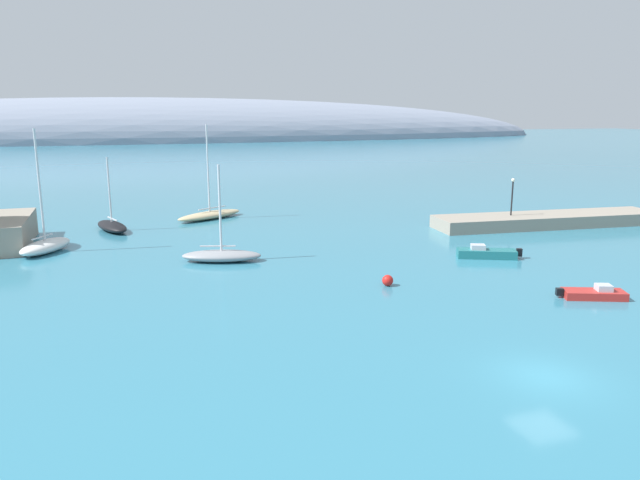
{
  "coord_description": "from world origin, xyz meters",
  "views": [
    {
      "loc": [
        -17.69,
        -20.26,
        11.69
      ],
      "look_at": [
        -3.7,
        20.41,
        2.35
      ],
      "focal_mm": 33.56,
      "sensor_mm": 36.0,
      "label": 1
    }
  ],
  "objects_px": {
    "sailboat_sand_near_shore": "(210,214)",
    "sailboat_black_end_of_line": "(112,226)",
    "sailboat_grey_outer_mooring": "(222,255)",
    "sailboat_white_mid_mooring": "(45,245)",
    "motorboat_teal_alongside_breakwater": "(486,253)",
    "mooring_buoy_red": "(388,280)",
    "harbor_lamp_post": "(512,192)",
    "motorboat_red_foreground": "(594,294)"
  },
  "relations": [
    {
      "from": "sailboat_grey_outer_mooring",
      "to": "motorboat_red_foreground",
      "type": "height_order",
      "value": "sailboat_grey_outer_mooring"
    },
    {
      "from": "sailboat_black_end_of_line",
      "to": "mooring_buoy_red",
      "type": "bearing_deg",
      "value": -163.38
    },
    {
      "from": "sailboat_black_end_of_line",
      "to": "harbor_lamp_post",
      "type": "height_order",
      "value": "sailboat_black_end_of_line"
    },
    {
      "from": "sailboat_grey_outer_mooring",
      "to": "sailboat_black_end_of_line",
      "type": "relative_size",
      "value": 1.05
    },
    {
      "from": "sailboat_sand_near_shore",
      "to": "sailboat_black_end_of_line",
      "type": "xyz_separation_m",
      "value": [
        -10.22,
        -3.64,
        -0.0
      ]
    },
    {
      "from": "sailboat_grey_outer_mooring",
      "to": "sailboat_black_end_of_line",
      "type": "bearing_deg",
      "value": 134.63
    },
    {
      "from": "sailboat_white_mid_mooring",
      "to": "sailboat_black_end_of_line",
      "type": "xyz_separation_m",
      "value": [
        5.31,
        7.99,
        -0.14
      ]
    },
    {
      "from": "sailboat_grey_outer_mooring",
      "to": "sailboat_sand_near_shore",
      "type": "bearing_deg",
      "value": 101.17
    },
    {
      "from": "harbor_lamp_post",
      "to": "sailboat_grey_outer_mooring",
      "type": "bearing_deg",
      "value": -171.7
    },
    {
      "from": "motorboat_teal_alongside_breakwater",
      "to": "harbor_lamp_post",
      "type": "distance_m",
      "value": 14.56
    },
    {
      "from": "motorboat_red_foreground",
      "to": "mooring_buoy_red",
      "type": "relative_size",
      "value": 5.6
    },
    {
      "from": "sailboat_sand_near_shore",
      "to": "sailboat_white_mid_mooring",
      "type": "distance_m",
      "value": 19.4
    },
    {
      "from": "sailboat_sand_near_shore",
      "to": "harbor_lamp_post",
      "type": "height_order",
      "value": "sailboat_sand_near_shore"
    },
    {
      "from": "sailboat_white_mid_mooring",
      "to": "mooring_buoy_red",
      "type": "height_order",
      "value": "sailboat_white_mid_mooring"
    },
    {
      "from": "sailboat_grey_outer_mooring",
      "to": "motorboat_teal_alongside_breakwater",
      "type": "height_order",
      "value": "sailboat_grey_outer_mooring"
    },
    {
      "from": "sailboat_grey_outer_mooring",
      "to": "sailboat_white_mid_mooring",
      "type": "bearing_deg",
      "value": 167.29
    },
    {
      "from": "sailboat_sand_near_shore",
      "to": "mooring_buoy_red",
      "type": "relative_size",
      "value": 13.42
    },
    {
      "from": "sailboat_grey_outer_mooring",
      "to": "sailboat_black_end_of_line",
      "type": "distance_m",
      "value": 17.73
    },
    {
      "from": "sailboat_grey_outer_mooring",
      "to": "motorboat_teal_alongside_breakwater",
      "type": "relative_size",
      "value": 1.52
    },
    {
      "from": "motorboat_teal_alongside_breakwater",
      "to": "harbor_lamp_post",
      "type": "xyz_separation_m",
      "value": [
        9.82,
        10.26,
        3.23
      ]
    },
    {
      "from": "sailboat_white_mid_mooring",
      "to": "sailboat_grey_outer_mooring",
      "type": "distance_m",
      "value": 15.54
    },
    {
      "from": "sailboat_black_end_of_line",
      "to": "motorboat_teal_alongside_breakwater",
      "type": "bearing_deg",
      "value": -144.36
    },
    {
      "from": "sailboat_white_mid_mooring",
      "to": "motorboat_teal_alongside_breakwater",
      "type": "distance_m",
      "value": 36.59
    },
    {
      "from": "sailboat_white_mid_mooring",
      "to": "motorboat_teal_alongside_breakwater",
      "type": "relative_size",
      "value": 2.05
    },
    {
      "from": "harbor_lamp_post",
      "to": "sailboat_black_end_of_line",
      "type": "bearing_deg",
      "value": 163.62
    },
    {
      "from": "motorboat_teal_alongside_breakwater",
      "to": "mooring_buoy_red",
      "type": "distance_m",
      "value": 11.92
    },
    {
      "from": "sailboat_white_mid_mooring",
      "to": "sailboat_grey_outer_mooring",
      "type": "height_order",
      "value": "sailboat_white_mid_mooring"
    },
    {
      "from": "sailboat_black_end_of_line",
      "to": "harbor_lamp_post",
      "type": "bearing_deg",
      "value": -123.78
    },
    {
      "from": "harbor_lamp_post",
      "to": "sailboat_white_mid_mooring",
      "type": "bearing_deg",
      "value": 175.66
    },
    {
      "from": "sailboat_black_end_of_line",
      "to": "motorboat_teal_alongside_breakwater",
      "type": "xyz_separation_m",
      "value": [
        28.67,
        -21.57,
        -0.12
      ]
    },
    {
      "from": "mooring_buoy_red",
      "to": "sailboat_white_mid_mooring",
      "type": "bearing_deg",
      "value": 141.62
    },
    {
      "from": "mooring_buoy_red",
      "to": "harbor_lamp_post",
      "type": "xyz_separation_m",
      "value": [
        20.81,
        14.88,
        3.24
      ]
    },
    {
      "from": "motorboat_red_foreground",
      "to": "harbor_lamp_post",
      "type": "height_order",
      "value": "harbor_lamp_post"
    },
    {
      "from": "motorboat_red_foreground",
      "to": "harbor_lamp_post",
      "type": "relative_size",
      "value": 1.13
    },
    {
      "from": "sailboat_sand_near_shore",
      "to": "sailboat_grey_outer_mooring",
      "type": "height_order",
      "value": "sailboat_sand_near_shore"
    },
    {
      "from": "mooring_buoy_red",
      "to": "harbor_lamp_post",
      "type": "relative_size",
      "value": 0.2
    },
    {
      "from": "sailboat_white_mid_mooring",
      "to": "harbor_lamp_post",
      "type": "bearing_deg",
      "value": -62.2
    },
    {
      "from": "motorboat_teal_alongside_breakwater",
      "to": "motorboat_red_foreground",
      "type": "bearing_deg",
      "value": 115.96
    },
    {
      "from": "sailboat_white_mid_mooring",
      "to": "motorboat_teal_alongside_breakwater",
      "type": "xyz_separation_m",
      "value": [
        33.98,
        -13.58,
        -0.27
      ]
    },
    {
      "from": "sailboat_grey_outer_mooring",
      "to": "harbor_lamp_post",
      "type": "relative_size",
      "value": 2.02
    },
    {
      "from": "sailboat_grey_outer_mooring",
      "to": "harbor_lamp_post",
      "type": "distance_m",
      "value": 30.81
    },
    {
      "from": "sailboat_sand_near_shore",
      "to": "sailboat_black_end_of_line",
      "type": "relative_size",
      "value": 1.41
    }
  ]
}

